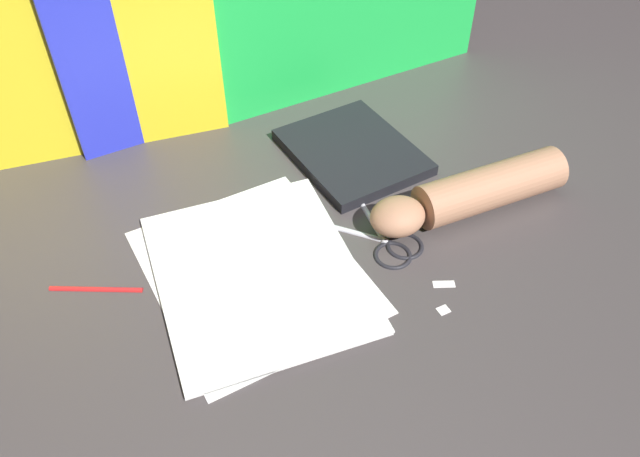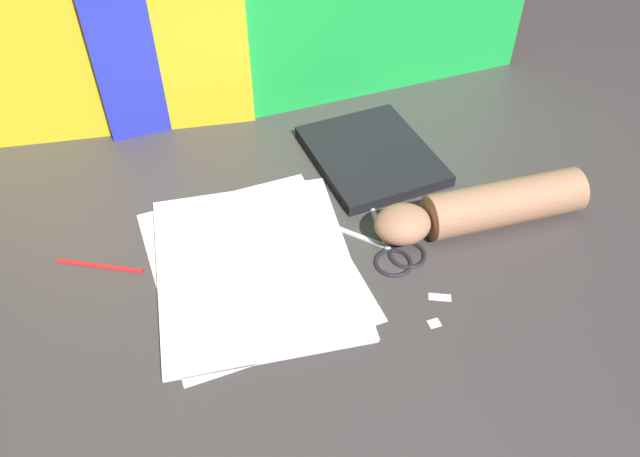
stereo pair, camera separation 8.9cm
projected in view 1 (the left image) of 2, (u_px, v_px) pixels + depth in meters
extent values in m
plane|color=#3D3838|center=(285.00, 275.00, 0.91)|extent=(6.00, 6.00, 0.00)
cube|color=white|center=(253.00, 271.00, 0.91)|extent=(0.31, 0.36, 0.00)
cube|color=white|center=(257.00, 272.00, 0.91)|extent=(0.30, 0.36, 0.00)
cube|color=white|center=(257.00, 271.00, 0.90)|extent=(0.30, 0.36, 0.00)
cube|color=black|center=(352.00, 152.00, 1.10)|extent=(0.22, 0.26, 0.02)
sphere|color=silver|center=(384.00, 239.00, 0.95)|extent=(0.01, 0.01, 0.01)
cylinder|color=silver|center=(354.00, 231.00, 0.97)|extent=(0.07, 0.08, 0.01)
torus|color=black|center=(405.00, 244.00, 0.95)|extent=(0.08, 0.08, 0.01)
cylinder|color=silver|center=(372.00, 218.00, 0.99)|extent=(0.02, 0.10, 0.01)
torus|color=black|center=(393.00, 254.00, 0.93)|extent=(0.06, 0.06, 0.01)
cylinder|color=#A87556|center=(490.00, 187.00, 0.99)|extent=(0.25, 0.07, 0.07)
ellipsoid|color=#A87556|center=(398.00, 216.00, 0.95)|extent=(0.09, 0.08, 0.05)
cube|color=white|center=(444.00, 284.00, 0.89)|extent=(0.03, 0.02, 0.00)
cube|color=white|center=(443.00, 310.00, 0.86)|extent=(0.02, 0.02, 0.00)
cylinder|color=red|center=(96.00, 288.00, 0.88)|extent=(0.12, 0.07, 0.01)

